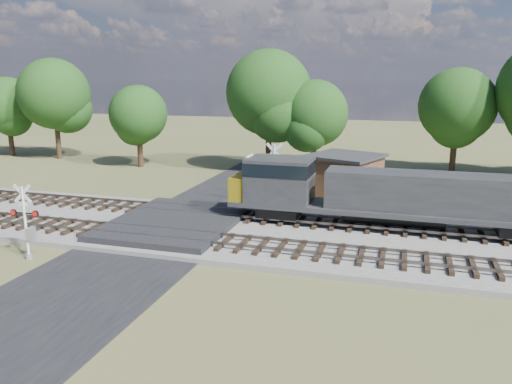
% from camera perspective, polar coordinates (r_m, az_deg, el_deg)
% --- Properties ---
extents(ground, '(160.00, 160.00, 0.00)m').
position_cam_1_polar(ground, '(29.53, -9.55, -4.45)').
color(ground, '#49522B').
rests_on(ground, ground).
extents(ballast_bed, '(140.00, 10.00, 0.30)m').
position_cam_1_polar(ballast_bed, '(27.24, 10.28, -5.65)').
color(ballast_bed, gray).
rests_on(ballast_bed, ground).
extents(road, '(7.00, 60.00, 0.08)m').
position_cam_1_polar(road, '(29.52, -9.56, -4.37)').
color(road, black).
rests_on(road, ground).
extents(crossing_panel, '(7.00, 9.00, 0.62)m').
position_cam_1_polar(crossing_panel, '(29.87, -9.15, -3.60)').
color(crossing_panel, '#262628').
rests_on(crossing_panel, ground).
extents(track_near, '(140.00, 2.60, 0.33)m').
position_cam_1_polar(track_near, '(26.44, -5.38, -5.48)').
color(track_near, black).
rests_on(track_near, ballast_bed).
extents(track_far, '(140.00, 2.60, 0.33)m').
position_cam_1_polar(track_far, '(30.92, -1.92, -2.67)').
color(track_far, black).
rests_on(track_far, ballast_bed).
extents(crossing_signal_near, '(1.53, 0.34, 3.79)m').
position_cam_1_polar(crossing_signal_near, '(26.79, -24.66, -3.80)').
color(crossing_signal_near, silver).
rests_on(crossing_signal_near, ground).
extents(crossing_signal_far, '(1.81, 0.39, 4.49)m').
position_cam_1_polar(crossing_signal_far, '(33.88, 1.90, 1.26)').
color(crossing_signal_far, silver).
rests_on(crossing_signal_far, ground).
extents(equipment_shed, '(6.15, 6.15, 3.24)m').
position_cam_1_polar(equipment_shed, '(37.37, 10.05, 1.83)').
color(equipment_shed, '#472C1E').
rests_on(equipment_shed, ground).
extents(treeline, '(82.61, 10.56, 11.94)m').
position_cam_1_polar(treeline, '(46.12, 15.75, 10.32)').
color(treeline, black).
rests_on(treeline, ground).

